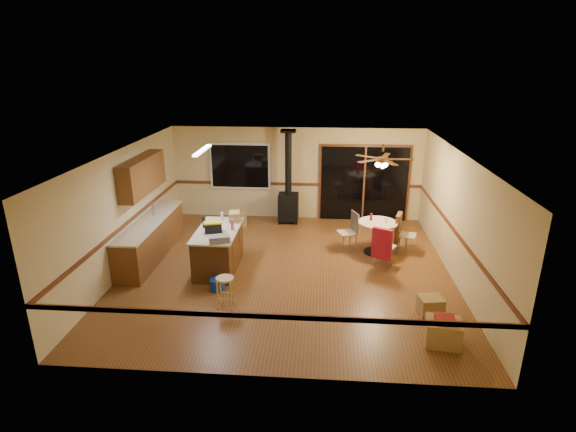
# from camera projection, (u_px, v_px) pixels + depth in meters

# --- Properties ---
(floor) EXTENTS (7.00, 7.00, 0.00)m
(floor) POSITION_uv_depth(u_px,v_px,m) (287.00, 270.00, 9.82)
(floor) COLOR brown
(floor) RESTS_ON ground
(ceiling) EXTENTS (7.00, 7.00, 0.00)m
(ceiling) POSITION_uv_depth(u_px,v_px,m) (287.00, 153.00, 8.96)
(ceiling) COLOR silver
(ceiling) RESTS_ON ground
(wall_back) EXTENTS (7.00, 0.00, 7.00)m
(wall_back) POSITION_uv_depth(u_px,v_px,m) (297.00, 174.00, 12.69)
(wall_back) COLOR #CBB880
(wall_back) RESTS_ON ground
(wall_front) EXTENTS (7.00, 0.00, 7.00)m
(wall_front) POSITION_uv_depth(u_px,v_px,m) (267.00, 298.00, 6.10)
(wall_front) COLOR #CBB880
(wall_front) RESTS_ON ground
(wall_left) EXTENTS (0.00, 7.00, 7.00)m
(wall_left) POSITION_uv_depth(u_px,v_px,m) (125.00, 210.00, 9.64)
(wall_left) COLOR #CBB880
(wall_left) RESTS_ON ground
(wall_right) EXTENTS (0.00, 7.00, 7.00)m
(wall_right) POSITION_uv_depth(u_px,v_px,m) (458.00, 218.00, 9.14)
(wall_right) COLOR #CBB880
(wall_right) RESTS_ON ground
(chair_rail) EXTENTS (7.00, 7.00, 0.08)m
(chair_rail) POSITION_uv_depth(u_px,v_px,m) (287.00, 227.00, 9.49)
(chair_rail) COLOR #592B16
(chair_rail) RESTS_ON ground
(window) EXTENTS (1.72, 0.10, 1.32)m
(window) POSITION_uv_depth(u_px,v_px,m) (240.00, 166.00, 12.69)
(window) COLOR black
(window) RESTS_ON ground
(sliding_door) EXTENTS (2.52, 0.10, 2.10)m
(sliding_door) POSITION_uv_depth(u_px,v_px,m) (364.00, 184.00, 12.59)
(sliding_door) COLOR black
(sliding_door) RESTS_ON ground
(lower_cabinets) EXTENTS (0.60, 3.00, 0.86)m
(lower_cabinets) POSITION_uv_depth(u_px,v_px,m) (151.00, 239.00, 10.38)
(lower_cabinets) COLOR brown
(lower_cabinets) RESTS_ON ground
(countertop) EXTENTS (0.64, 3.04, 0.04)m
(countertop) POSITION_uv_depth(u_px,v_px,m) (149.00, 221.00, 10.23)
(countertop) COLOR #BFB194
(countertop) RESTS_ON lower_cabinets
(upper_cabinets) EXTENTS (0.35, 2.00, 0.80)m
(upper_cabinets) POSITION_uv_depth(u_px,v_px,m) (142.00, 175.00, 10.09)
(upper_cabinets) COLOR brown
(upper_cabinets) RESTS_ON ground
(kitchen_island) EXTENTS (0.88, 1.68, 0.90)m
(kitchen_island) POSITION_uv_depth(u_px,v_px,m) (218.00, 249.00, 9.78)
(kitchen_island) COLOR #472911
(kitchen_island) RESTS_ON ground
(wood_stove) EXTENTS (0.55, 0.50, 2.52)m
(wood_stove) POSITION_uv_depth(u_px,v_px,m) (288.00, 197.00, 12.47)
(wood_stove) COLOR black
(wood_stove) RESTS_ON ground
(ceiling_fan) EXTENTS (0.24, 0.24, 0.55)m
(ceiling_fan) POSITION_uv_depth(u_px,v_px,m) (382.00, 161.00, 9.98)
(ceiling_fan) COLOR brown
(ceiling_fan) RESTS_ON ceiling
(fluorescent_strip) EXTENTS (0.10, 1.20, 0.04)m
(fluorescent_strip) POSITION_uv_depth(u_px,v_px,m) (202.00, 150.00, 9.39)
(fluorescent_strip) COLOR white
(fluorescent_strip) RESTS_ON ceiling
(toolbox_grey) EXTENTS (0.46, 0.34, 0.13)m
(toolbox_grey) POSITION_uv_depth(u_px,v_px,m) (219.00, 239.00, 8.98)
(toolbox_grey) COLOR slate
(toolbox_grey) RESTS_ON kitchen_island
(toolbox_black) EXTENTS (0.39, 0.28, 0.20)m
(toolbox_black) POSITION_uv_depth(u_px,v_px,m) (213.00, 228.00, 9.47)
(toolbox_black) COLOR black
(toolbox_black) RESTS_ON kitchen_island
(toolbox_yellow_lid) EXTENTS (0.43, 0.30, 0.03)m
(toolbox_yellow_lid) POSITION_uv_depth(u_px,v_px,m) (213.00, 223.00, 9.43)
(toolbox_yellow_lid) COLOR gold
(toolbox_yellow_lid) RESTS_ON toolbox_black
(box_on_island) EXTENTS (0.28, 0.35, 0.22)m
(box_on_island) POSITION_uv_depth(u_px,v_px,m) (235.00, 217.00, 10.12)
(box_on_island) COLOR #9D7C45
(box_on_island) RESTS_ON kitchen_island
(bottle_dark) EXTENTS (0.08, 0.08, 0.25)m
(bottle_dark) POSITION_uv_depth(u_px,v_px,m) (204.00, 222.00, 9.74)
(bottle_dark) COLOR black
(bottle_dark) RESTS_ON kitchen_island
(bottle_pink) EXTENTS (0.09, 0.09, 0.23)m
(bottle_pink) POSITION_uv_depth(u_px,v_px,m) (232.00, 224.00, 9.62)
(bottle_pink) COLOR #D84C8C
(bottle_pink) RESTS_ON kitchen_island
(bottle_white) EXTENTS (0.07, 0.07, 0.18)m
(bottle_white) POSITION_uv_depth(u_px,v_px,m) (222.00, 216.00, 10.20)
(bottle_white) COLOR white
(bottle_white) RESTS_ON kitchen_island
(bar_stool) EXTENTS (0.40, 0.40, 0.60)m
(bar_stool) POSITION_uv_depth(u_px,v_px,m) (225.00, 292.00, 8.28)
(bar_stool) COLOR tan
(bar_stool) RESTS_ON floor
(blue_bucket) EXTENTS (0.35, 0.35, 0.24)m
(blue_bucket) POSITION_uv_depth(u_px,v_px,m) (217.00, 284.00, 8.94)
(blue_bucket) COLOR #0B32A5
(blue_bucket) RESTS_ON floor
(dining_table) EXTENTS (0.91, 0.91, 0.78)m
(dining_table) POSITION_uv_depth(u_px,v_px,m) (377.00, 232.00, 10.53)
(dining_table) COLOR black
(dining_table) RESTS_ON ground
(glass_red) EXTENTS (0.08, 0.08, 0.17)m
(glass_red) POSITION_uv_depth(u_px,v_px,m) (371.00, 217.00, 10.53)
(glass_red) COLOR #590C14
(glass_red) RESTS_ON dining_table
(glass_cream) EXTENTS (0.07, 0.07, 0.13)m
(glass_cream) POSITION_uv_depth(u_px,v_px,m) (386.00, 220.00, 10.37)
(glass_cream) COLOR beige
(glass_cream) RESTS_ON dining_table
(chair_left) EXTENTS (0.52, 0.52, 0.51)m
(chair_left) POSITION_uv_depth(u_px,v_px,m) (351.00, 227.00, 10.69)
(chair_left) COLOR tan
(chair_left) RESTS_ON ground
(chair_near) EXTENTS (0.59, 0.60, 0.70)m
(chair_near) POSITION_uv_depth(u_px,v_px,m) (382.00, 243.00, 9.70)
(chair_near) COLOR tan
(chair_near) RESTS_ON ground
(chair_right) EXTENTS (0.57, 0.54, 0.70)m
(chair_right) POSITION_uv_depth(u_px,v_px,m) (399.00, 228.00, 10.57)
(chair_right) COLOR tan
(chair_right) RESTS_ON ground
(box_under_window) EXTENTS (0.49, 0.41, 0.35)m
(box_under_window) POSITION_uv_depth(u_px,v_px,m) (239.00, 219.00, 12.40)
(box_under_window) COLOR #9D7C45
(box_under_window) RESTS_ON floor
(box_corner_a) EXTENTS (0.60, 0.53, 0.41)m
(box_corner_a) POSITION_uv_depth(u_px,v_px,m) (443.00, 332.00, 7.23)
(box_corner_a) COLOR #9D7C45
(box_corner_a) RESTS_ON floor
(box_corner_b) EXTENTS (0.47, 0.42, 0.33)m
(box_corner_b) POSITION_uv_depth(u_px,v_px,m) (430.00, 306.00, 8.08)
(box_corner_b) COLOR #9D7C45
(box_corner_b) RESTS_ON floor
(box_small_red) EXTENTS (0.34, 0.29, 0.08)m
(box_small_red) POSITION_uv_depth(u_px,v_px,m) (445.00, 319.00, 7.15)
(box_small_red) COLOR maroon
(box_small_red) RESTS_ON box_corner_a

